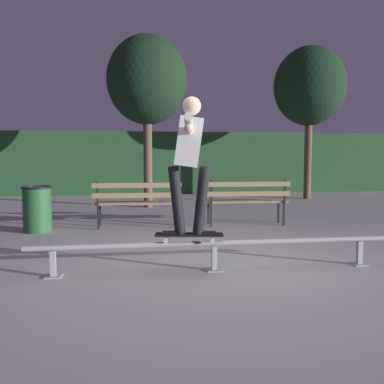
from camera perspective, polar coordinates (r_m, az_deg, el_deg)
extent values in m
plane|color=#ADAAA8|center=(5.18, 2.55, -9.95)|extent=(90.00, 90.00, 0.00)
cube|color=#234C28|center=(14.88, -4.58, 4.01)|extent=(24.00, 1.20, 2.14)
cylinder|color=#9E9EA3|center=(4.88, 3.08, -7.01)|extent=(4.27, 0.06, 0.06)
cube|color=#9E9EA3|center=(4.91, -18.48, -9.30)|extent=(0.06, 0.06, 0.29)
cube|color=#9E9EA3|center=(4.94, -18.43, -10.86)|extent=(0.18, 0.18, 0.01)
cube|color=#9E9EA3|center=(4.92, 3.07, -9.01)|extent=(0.06, 0.06, 0.29)
cube|color=#9E9EA3|center=(4.95, 3.06, -10.57)|extent=(0.18, 0.18, 0.01)
cube|color=#9E9EA3|center=(5.56, 21.92, -7.73)|extent=(0.06, 0.06, 0.29)
cube|color=#9E9EA3|center=(5.59, 21.88, -9.12)|extent=(0.18, 0.18, 0.01)
cube|color=black|center=(4.81, -0.39, -5.86)|extent=(0.80, 0.31, 0.02)
cube|color=black|center=(4.81, -0.39, -5.74)|extent=(0.78, 0.30, 0.00)
cube|color=#9E9EA3|center=(4.82, 2.78, -6.06)|extent=(0.07, 0.18, 0.02)
cube|color=#9E9EA3|center=(4.82, -3.56, -6.06)|extent=(0.07, 0.18, 0.02)
cylinder|color=beige|center=(4.75, 2.82, -6.66)|extent=(0.06, 0.04, 0.05)
cylinder|color=beige|center=(4.90, 2.74, -6.28)|extent=(0.06, 0.04, 0.05)
cylinder|color=beige|center=(4.75, -3.62, -6.66)|extent=(0.06, 0.04, 0.05)
cylinder|color=beige|center=(4.91, -3.50, -6.28)|extent=(0.06, 0.04, 0.05)
cube|color=black|center=(4.81, 1.76, -5.58)|extent=(0.27, 0.14, 0.03)
cube|color=black|center=(4.81, -2.55, -5.57)|extent=(0.27, 0.14, 0.03)
cylinder|color=black|center=(4.75, 1.29, -1.13)|extent=(0.22, 0.15, 0.79)
cylinder|color=black|center=(4.75, -2.08, -1.13)|extent=(0.22, 0.15, 0.79)
cube|color=silver|center=(4.72, -0.40, 6.86)|extent=(0.38, 0.40, 0.57)
cylinder|color=silver|center=(4.35, -0.45, 9.12)|extent=(0.17, 0.61, 0.21)
cylinder|color=silver|center=(5.11, -0.36, 8.52)|extent=(0.17, 0.61, 0.21)
sphere|color=beige|center=(4.07, -0.49, 8.70)|extent=(0.09, 0.09, 0.09)
sphere|color=beige|center=(5.39, -0.33, 7.81)|extent=(0.09, 0.09, 0.09)
sphere|color=beige|center=(4.75, -0.04, 11.68)|extent=(0.21, 0.21, 0.21)
cube|color=black|center=(7.99, -2.36, -3.00)|extent=(0.04, 0.04, 0.44)
cube|color=black|center=(7.67, -2.19, -3.34)|extent=(0.04, 0.04, 0.44)
cube|color=black|center=(7.58, -2.18, -0.09)|extent=(0.04, 0.04, 0.44)
cube|color=black|center=(8.01, -12.47, -3.09)|extent=(0.04, 0.04, 0.44)
cube|color=black|center=(7.70, -12.72, -3.43)|extent=(0.04, 0.04, 0.44)
cube|color=black|center=(7.60, -12.82, -0.19)|extent=(0.04, 0.04, 0.44)
cube|color=#937551|center=(7.92, -7.44, -1.38)|extent=(1.60, 0.14, 0.04)
cube|color=#937551|center=(7.78, -7.46, -1.49)|extent=(1.60, 0.14, 0.04)
cube|color=#937551|center=(7.64, -7.48, -1.61)|extent=(1.60, 0.14, 0.04)
cube|color=#937551|center=(7.55, -7.50, -0.45)|extent=(1.60, 0.08, 0.09)
cube|color=#937551|center=(7.54, -7.52, 0.91)|extent=(1.60, 0.08, 0.09)
cube|color=black|center=(8.45, 11.73, -2.66)|extent=(0.04, 0.04, 0.44)
cube|color=black|center=(8.15, 12.44, -2.96)|extent=(0.04, 0.04, 0.44)
cube|color=black|center=(8.06, 12.59, 0.10)|extent=(0.04, 0.04, 0.44)
cube|color=black|center=(8.12, 2.24, -2.87)|extent=(0.04, 0.04, 0.44)
cube|color=black|center=(7.81, 2.59, -3.19)|extent=(0.04, 0.04, 0.44)
cube|color=black|center=(7.72, 2.65, 0.00)|extent=(0.04, 0.04, 0.44)
cube|color=#937551|center=(8.21, 7.13, -1.15)|extent=(1.60, 0.14, 0.04)
cube|color=#937551|center=(8.07, 7.36, -1.25)|extent=(1.60, 0.14, 0.04)
cube|color=#937551|center=(7.94, 7.61, -1.36)|extent=(1.60, 0.14, 0.04)
cube|color=#937551|center=(7.85, 7.74, -0.24)|extent=(1.60, 0.08, 0.09)
cube|color=#937551|center=(7.84, 7.76, 1.07)|extent=(1.60, 0.08, 0.09)
cylinder|color=brown|center=(10.76, -6.06, 4.20)|extent=(0.22, 0.22, 2.37)
ellipsoid|color=black|center=(10.92, -6.17, 14.99)|extent=(2.03, 2.03, 2.23)
cylinder|color=brown|center=(13.31, 15.57, 4.51)|extent=(0.22, 0.22, 2.51)
ellipsoid|color=black|center=(13.48, 15.79, 13.77)|extent=(2.16, 2.16, 2.37)
cylinder|color=#23562D|center=(7.78, -20.41, -2.27)|extent=(0.48, 0.48, 0.78)
torus|color=black|center=(7.74, -20.50, 0.59)|extent=(0.52, 0.52, 0.04)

